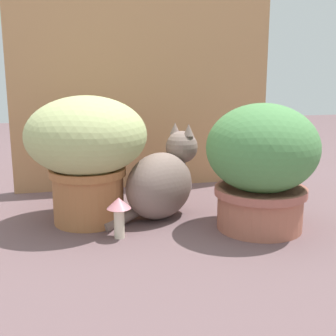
{
  "coord_description": "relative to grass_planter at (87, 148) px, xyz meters",
  "views": [
    {
      "loc": [
        -0.18,
        -1.32,
        0.49
      ],
      "look_at": [
        0.14,
        0.02,
        0.18
      ],
      "focal_mm": 47.82,
      "sensor_mm": 36.0,
      "label": 1
    }
  ],
  "objects": [
    {
      "name": "mushroom_ornament_pink",
      "position": [
        0.08,
        -0.17,
        -0.16
      ],
      "size": [
        0.07,
        0.07,
        0.12
      ],
      "color": "beige",
      "rests_on": "ground"
    },
    {
      "name": "leafy_planter",
      "position": [
        0.51,
        -0.19,
        -0.03
      ],
      "size": [
        0.34,
        0.34,
        0.39
      ],
      "color": "#AD644E",
      "rests_on": "ground"
    },
    {
      "name": "cat",
      "position": [
        0.24,
        -0.01,
        -0.12
      ],
      "size": [
        0.37,
        0.29,
        0.32
      ],
      "color": "#7F6961",
      "rests_on": "ground"
    },
    {
      "name": "cardboard_backdrop",
      "position": [
        0.26,
        0.41,
        0.21
      ],
      "size": [
        1.06,
        0.03,
        0.91
      ],
      "primitive_type": "cube",
      "color": "tan",
      "rests_on": "ground"
    },
    {
      "name": "grass_planter",
      "position": [
        0.0,
        0.0,
        0.0
      ],
      "size": [
        0.38,
        0.38,
        0.41
      ],
      "color": "#AD6B3F",
      "rests_on": "ground"
    },
    {
      "name": "ground_plane",
      "position": [
        0.11,
        -0.09,
        -0.24
      ],
      "size": [
        6.0,
        6.0,
        0.0
      ],
      "primitive_type": "plane",
      "color": "#654C4F"
    }
  ]
}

